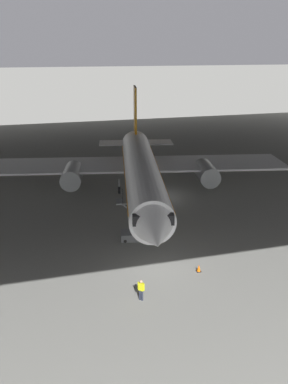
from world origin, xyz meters
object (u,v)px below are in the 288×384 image
crew_worker_by_stairs (150,215)px  traffic_cone_orange (199,268)px  airplane_main (141,170)px  boarding_stairs (142,231)px  crew_worker_near_nose (141,289)px

crew_worker_by_stairs → traffic_cone_orange: (1.08, -9.84, -0.66)m
airplane_main → crew_worker_by_stairs: (-0.92, -7.01, -2.53)m
boarding_stairs → crew_worker_by_stairs: size_ratio=2.81×
airplane_main → traffic_cone_orange: airplane_main is taller
crew_worker_near_nose → traffic_cone_orange: size_ratio=2.64×
crew_worker_near_nose → traffic_cone_orange: (5.35, 2.49, -0.60)m
boarding_stairs → crew_worker_by_stairs: boarding_stairs is taller
airplane_main → boarding_stairs: size_ratio=7.92×
airplane_main → boarding_stairs: (-2.65, -10.03, -2.75)m
airplane_main → boarding_stairs: 10.73m
crew_worker_by_stairs → traffic_cone_orange: size_ratio=2.79×
airplane_main → crew_worker_by_stairs: 7.51m
boarding_stairs → crew_worker_by_stairs: bearing=60.2°
crew_worker_near_nose → traffic_cone_orange: crew_worker_near_nose is taller
crew_worker_near_nose → crew_worker_by_stairs: bearing=70.9°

